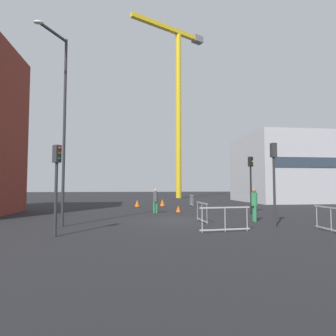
# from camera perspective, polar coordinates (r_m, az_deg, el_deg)

# --- Properties ---
(ground) EXTENTS (160.00, 160.00, 0.00)m
(ground) POSITION_cam_1_polar(r_m,az_deg,el_deg) (16.96, 1.36, -10.30)
(ground) COLOR black
(office_block) EXTENTS (10.71, 11.01, 8.30)m
(office_block) POSITION_cam_1_polar(r_m,az_deg,el_deg) (39.69, 22.08, -0.15)
(office_block) COLOR #B7B7BC
(office_block) RESTS_ON ground
(construction_crane) EXTENTS (12.91, 7.40, 28.46)m
(construction_crane) POSITION_cam_1_polar(r_m,az_deg,el_deg) (49.91, 1.92, 14.92)
(construction_crane) COLOR yellow
(construction_crane) RESTS_ON ground
(streetlamp_tall) EXTENTS (1.14, 1.87, 9.48)m
(streetlamp_tall) POSITION_cam_1_polar(r_m,az_deg,el_deg) (15.52, -20.22, 9.68)
(streetlamp_tall) COLOR #2D2D30
(streetlamp_tall) RESTS_ON ground
(traffic_light_near) EXTENTS (0.24, 0.37, 4.10)m
(traffic_light_near) POSITION_cam_1_polar(r_m,az_deg,el_deg) (15.12, 20.11, -0.47)
(traffic_light_near) COLOR #2D2D30
(traffic_light_near) RESTS_ON ground
(traffic_light_crosswalk) EXTENTS (0.34, 0.39, 4.07)m
(traffic_light_crosswalk) POSITION_cam_1_polar(r_m,az_deg,el_deg) (21.47, 15.98, -1.44)
(traffic_light_crosswalk) COLOR black
(traffic_light_crosswalk) RESTS_ON ground
(traffic_light_far) EXTENTS (0.37, 0.37, 3.63)m
(traffic_light_far) POSITION_cam_1_polar(r_m,az_deg,el_deg) (12.37, -21.10, -1.17)
(traffic_light_far) COLOR #2D2D30
(traffic_light_far) RESTS_ON ground
(pedestrian_walking) EXTENTS (0.34, 0.34, 1.85)m
(pedestrian_walking) POSITION_cam_1_polar(r_m,az_deg,el_deg) (17.10, 16.63, -6.45)
(pedestrian_walking) COLOR #2D844C
(pedestrian_walking) RESTS_ON ground
(pedestrian_waiting) EXTENTS (0.34, 0.34, 1.77)m
(pedestrian_waiting) POSITION_cam_1_polar(r_m,az_deg,el_deg) (21.33, -2.50, -6.11)
(pedestrian_waiting) COLOR #2D844C
(pedestrian_waiting) RESTS_ON ground
(safety_barrier_right_run) EXTENTS (0.27, 2.47, 1.08)m
(safety_barrier_right_run) POSITION_cam_1_polar(r_m,az_deg,el_deg) (14.55, 29.43, -8.74)
(safety_barrier_right_run) COLOR #9EA0A5
(safety_barrier_right_run) RESTS_ON ground
(safety_barrier_left_run) EXTENTS (0.15, 1.88, 1.08)m
(safety_barrier_left_run) POSITION_cam_1_polar(r_m,az_deg,el_deg) (29.44, 4.65, -6.31)
(safety_barrier_left_run) COLOR #B2B5BA
(safety_barrier_left_run) RESTS_ON ground
(safety_barrier_rear) EXTENTS (2.36, 0.34, 1.08)m
(safety_barrier_rear) POSITION_cam_1_polar(r_m,az_deg,el_deg) (13.07, 11.17, -9.77)
(safety_barrier_rear) COLOR #B2B5BA
(safety_barrier_rear) RESTS_ON ground
(safety_barrier_mid_span) EXTENTS (0.15, 2.04, 1.08)m
(safety_barrier_mid_span) POSITION_cam_1_polar(r_m,az_deg,el_deg) (16.23, 6.69, -8.58)
(safety_barrier_mid_span) COLOR gray
(safety_barrier_mid_span) RESTS_ON ground
(traffic_cone_on_verge) EXTENTS (0.52, 0.52, 0.52)m
(traffic_cone_on_verge) POSITION_cam_1_polar(r_m,az_deg,el_deg) (21.86, 2.03, -8.14)
(traffic_cone_on_verge) COLOR black
(traffic_cone_on_verge) RESTS_ON ground
(traffic_cone_orange) EXTENTS (0.66, 0.66, 0.66)m
(traffic_cone_orange) POSITION_cam_1_polar(r_m,az_deg,el_deg) (27.79, -6.10, -6.99)
(traffic_cone_orange) COLOR black
(traffic_cone_orange) RESTS_ON ground
(traffic_cone_striped) EXTENTS (0.68, 0.68, 0.68)m
(traffic_cone_striped) POSITION_cam_1_polar(r_m,az_deg,el_deg) (28.44, -1.12, -6.91)
(traffic_cone_striped) COLOR black
(traffic_cone_striped) RESTS_ON ground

